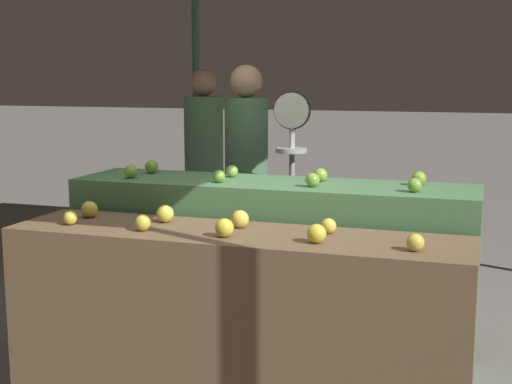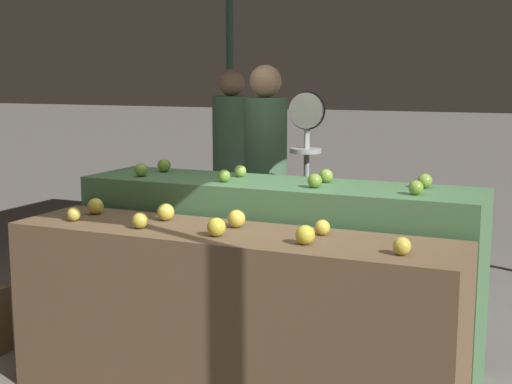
% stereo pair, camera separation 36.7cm
% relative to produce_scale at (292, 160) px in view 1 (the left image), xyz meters
% --- Properties ---
extents(display_counter_front, '(2.25, 0.55, 0.88)m').
position_rel_produce_scale_xyz_m(display_counter_front, '(0.06, -1.24, -0.65)').
color(display_counter_front, brown).
rests_on(display_counter_front, ground_plane).
extents(display_counter_back, '(2.25, 0.55, 1.04)m').
position_rel_produce_scale_xyz_m(display_counter_back, '(0.06, -0.64, -0.57)').
color(display_counter_back, '#4C7A4C').
rests_on(display_counter_back, ground_plane).
extents(apple_front_0, '(0.07, 0.07, 0.07)m').
position_rel_produce_scale_xyz_m(apple_front_0, '(-0.78, -1.34, -0.18)').
color(apple_front_0, gold).
rests_on(apple_front_0, display_counter_front).
extents(apple_front_1, '(0.08, 0.08, 0.08)m').
position_rel_produce_scale_xyz_m(apple_front_1, '(-0.37, -1.35, -0.17)').
color(apple_front_1, gold).
rests_on(apple_front_1, display_counter_front).
extents(apple_front_2, '(0.09, 0.09, 0.09)m').
position_rel_produce_scale_xyz_m(apple_front_2, '(0.05, -1.36, -0.17)').
color(apple_front_2, gold).
rests_on(apple_front_2, display_counter_front).
extents(apple_front_3, '(0.09, 0.09, 0.09)m').
position_rel_produce_scale_xyz_m(apple_front_3, '(0.49, -1.34, -0.17)').
color(apple_front_3, gold).
rests_on(apple_front_3, display_counter_front).
extents(apple_front_4, '(0.08, 0.08, 0.08)m').
position_rel_produce_scale_xyz_m(apple_front_4, '(0.92, -1.35, -0.17)').
color(apple_front_4, gold).
rests_on(apple_front_4, display_counter_front).
extents(apple_front_5, '(0.09, 0.09, 0.09)m').
position_rel_produce_scale_xyz_m(apple_front_5, '(-0.80, -1.14, -0.17)').
color(apple_front_5, yellow).
rests_on(apple_front_5, display_counter_front).
extents(apple_front_6, '(0.09, 0.09, 0.09)m').
position_rel_produce_scale_xyz_m(apple_front_6, '(-0.36, -1.13, -0.17)').
color(apple_front_6, yellow).
rests_on(apple_front_6, display_counter_front).
extents(apple_front_7, '(0.09, 0.09, 0.09)m').
position_rel_produce_scale_xyz_m(apple_front_7, '(0.05, -1.14, -0.17)').
color(apple_front_7, yellow).
rests_on(apple_front_7, display_counter_front).
extents(apple_front_8, '(0.07, 0.07, 0.07)m').
position_rel_produce_scale_xyz_m(apple_front_8, '(0.50, -1.13, -0.17)').
color(apple_front_8, yellow).
rests_on(apple_front_8, display_counter_front).
extents(apple_back_0, '(0.08, 0.08, 0.08)m').
position_rel_produce_scale_xyz_m(apple_back_0, '(-0.75, -0.76, -0.01)').
color(apple_back_0, '#84AD3D').
rests_on(apple_back_0, display_counter_back).
extents(apple_back_1, '(0.07, 0.07, 0.07)m').
position_rel_produce_scale_xyz_m(apple_back_1, '(-0.20, -0.76, -0.02)').
color(apple_back_1, '#7AA338').
rests_on(apple_back_1, display_counter_back).
extents(apple_back_2, '(0.08, 0.08, 0.08)m').
position_rel_produce_scale_xyz_m(apple_back_2, '(0.32, -0.75, -0.01)').
color(apple_back_2, '#7AA338').
rests_on(apple_back_2, display_counter_back).
extents(apple_back_3, '(0.07, 0.07, 0.07)m').
position_rel_produce_scale_xyz_m(apple_back_3, '(0.86, -0.76, -0.01)').
color(apple_back_3, '#7AA338').
rests_on(apple_back_3, display_counter_back).
extents(apple_back_4, '(0.08, 0.08, 0.08)m').
position_rel_produce_scale_xyz_m(apple_back_4, '(-0.73, -0.53, -0.01)').
color(apple_back_4, '#7AA338').
rests_on(apple_back_4, display_counter_back).
extents(apple_back_5, '(0.07, 0.07, 0.07)m').
position_rel_produce_scale_xyz_m(apple_back_5, '(-0.21, -0.54, -0.02)').
color(apple_back_5, '#8EB247').
rests_on(apple_back_5, display_counter_back).
extents(apple_back_6, '(0.08, 0.08, 0.08)m').
position_rel_produce_scale_xyz_m(apple_back_6, '(0.32, -0.54, -0.01)').
color(apple_back_6, '#84AD3D').
rests_on(apple_back_6, display_counter_back).
extents(apple_back_7, '(0.08, 0.08, 0.08)m').
position_rel_produce_scale_xyz_m(apple_back_7, '(0.85, -0.52, -0.01)').
color(apple_back_7, '#7AA338').
rests_on(apple_back_7, display_counter_back).
extents(produce_scale, '(0.24, 0.20, 1.53)m').
position_rel_produce_scale_xyz_m(produce_scale, '(0.00, 0.00, 0.00)').
color(produce_scale, '#99999E').
rests_on(produce_scale, ground_plane).
extents(person_vendor_at_scale, '(0.41, 0.41, 1.70)m').
position_rel_produce_scale_xyz_m(person_vendor_at_scale, '(-0.40, 0.28, -0.09)').
color(person_vendor_at_scale, '#2D2D38').
rests_on(person_vendor_at_scale, ground_plane).
extents(person_customer_left, '(0.43, 0.43, 1.68)m').
position_rel_produce_scale_xyz_m(person_customer_left, '(-1.06, 1.09, -0.11)').
color(person_customer_left, '#2D2D38').
rests_on(person_customer_left, ground_plane).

